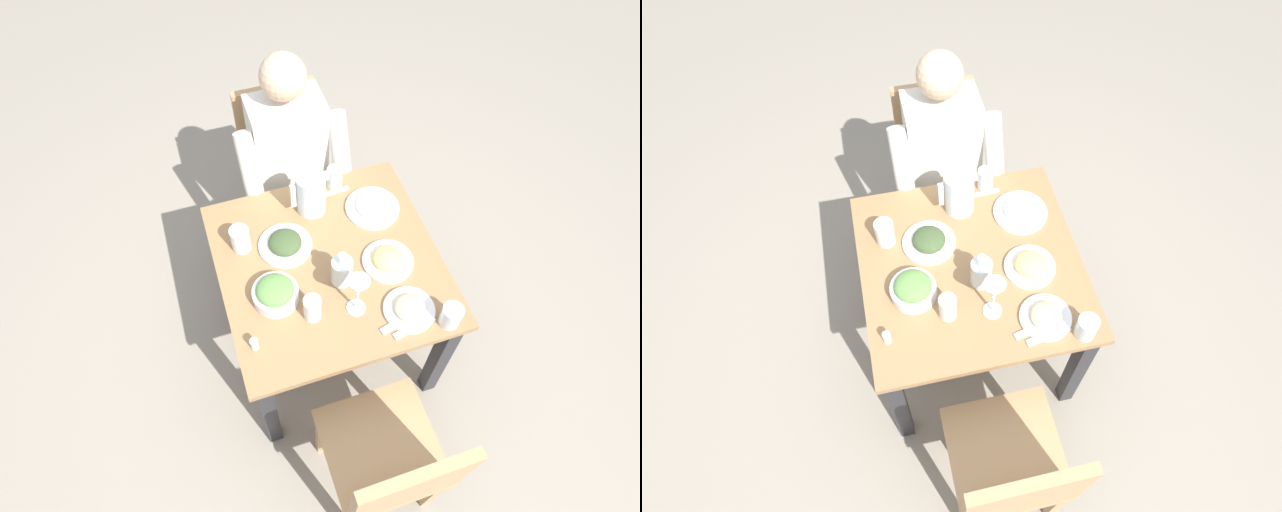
# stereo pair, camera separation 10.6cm
# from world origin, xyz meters

# --- Properties ---
(ground_plane) EXTENTS (8.00, 8.00, 0.00)m
(ground_plane) POSITION_xyz_m (0.00, 0.00, 0.00)
(ground_plane) COLOR gray
(dining_table) EXTENTS (0.85, 0.85, 0.70)m
(dining_table) POSITION_xyz_m (0.00, 0.00, 0.58)
(dining_table) COLOR #997047
(dining_table) RESTS_ON ground_plane
(chair_near) EXTENTS (0.40, 0.40, 0.90)m
(chair_near) POSITION_xyz_m (-0.02, -0.74, 0.51)
(chair_near) COLOR tan
(chair_near) RESTS_ON ground_plane
(chair_far) EXTENTS (0.40, 0.40, 0.90)m
(chair_far) POSITION_xyz_m (0.02, 0.74, 0.51)
(chair_far) COLOR tan
(chair_far) RESTS_ON ground_plane
(diner_near) EXTENTS (0.48, 0.53, 1.19)m
(diner_near) POSITION_xyz_m (-0.02, -0.53, 0.66)
(diner_near) COLOR silver
(diner_near) RESTS_ON ground_plane
(water_pitcher) EXTENTS (0.16, 0.12, 0.19)m
(water_pitcher) POSITION_xyz_m (-0.01, -0.28, 0.80)
(water_pitcher) COLOR silver
(water_pitcher) RESTS_ON dining_table
(salad_bowl) EXTENTS (0.17, 0.17, 0.09)m
(salad_bowl) POSITION_xyz_m (0.24, 0.09, 0.74)
(salad_bowl) COLOR white
(salad_bowl) RESTS_ON dining_table
(plate_dolmas) EXTENTS (0.21, 0.21, 0.06)m
(plate_dolmas) POSITION_xyz_m (0.14, -0.13, 0.72)
(plate_dolmas) COLOR white
(plate_dolmas) RESTS_ON dining_table
(plate_fries) EXTENTS (0.20, 0.20, 0.06)m
(plate_fries) POSITION_xyz_m (-0.22, 0.07, 0.72)
(plate_fries) COLOR white
(plate_fries) RESTS_ON dining_table
(plate_yoghurt) EXTENTS (0.22, 0.22, 0.05)m
(plate_yoghurt) POSITION_xyz_m (-0.25, -0.20, 0.72)
(plate_yoghurt) COLOR white
(plate_yoghurt) RESTS_ON dining_table
(plate_beans) EXTENTS (0.19, 0.19, 0.04)m
(plate_beans) POSITION_xyz_m (-0.21, 0.29, 0.72)
(plate_beans) COLOR white
(plate_beans) RESTS_ON dining_table
(water_glass_far_left) EXTENTS (0.06, 0.06, 0.11)m
(water_glass_far_left) POSITION_xyz_m (0.13, 0.19, 0.75)
(water_glass_far_left) COLOR silver
(water_glass_far_left) RESTS_ON dining_table
(water_glass_near_left) EXTENTS (0.07, 0.07, 0.10)m
(water_glass_near_left) POSITION_xyz_m (-0.15, -0.37, 0.75)
(water_glass_near_left) COLOR silver
(water_glass_near_left) RESTS_ON dining_table
(water_glass_near_right) EXTENTS (0.08, 0.08, 0.11)m
(water_glass_near_right) POSITION_xyz_m (0.30, -0.18, 0.76)
(water_glass_near_right) COLOR silver
(water_glass_near_right) RESTS_ON dining_table
(water_glass_far_right) EXTENTS (0.08, 0.08, 0.09)m
(water_glass_far_right) POSITION_xyz_m (-0.33, 0.37, 0.75)
(water_glass_far_right) COLOR silver
(water_glass_far_right) RESTS_ON dining_table
(wine_glass) EXTENTS (0.08, 0.08, 0.20)m
(wine_glass) POSITION_xyz_m (-0.03, 0.22, 0.84)
(wine_glass) COLOR silver
(wine_glass) RESTS_ON dining_table
(oil_carafe) EXTENTS (0.08, 0.08, 0.16)m
(oil_carafe) POSITION_xyz_m (-0.02, 0.09, 0.76)
(oil_carafe) COLOR silver
(oil_carafe) RESTS_ON dining_table
(salt_shaker) EXTENTS (0.03, 0.03, 0.05)m
(salt_shaker) POSITION_xyz_m (0.36, 0.25, 0.73)
(salt_shaker) COLOR white
(salt_shaker) RESTS_ON dining_table
(fork_near) EXTENTS (0.17, 0.05, 0.01)m
(fork_near) POSITION_xyz_m (-0.20, 0.36, 0.70)
(fork_near) COLOR silver
(fork_near) RESTS_ON dining_table
(knife_near) EXTENTS (0.19, 0.03, 0.01)m
(knife_near) POSITION_xyz_m (-0.11, -0.33, 0.70)
(knife_near) COLOR silver
(knife_near) RESTS_ON dining_table
(fork_far) EXTENTS (0.17, 0.06, 0.01)m
(fork_far) POSITION_xyz_m (-0.16, 0.32, 0.70)
(fork_far) COLOR silver
(fork_far) RESTS_ON dining_table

